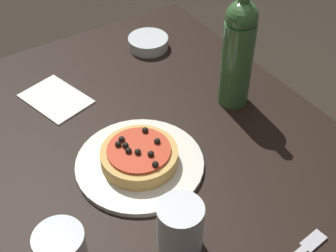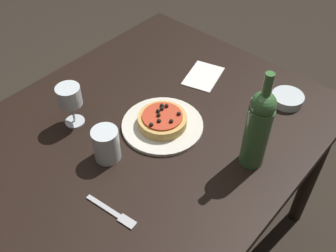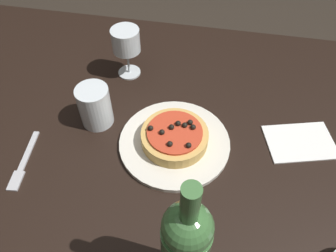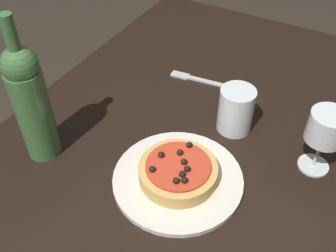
# 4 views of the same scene
# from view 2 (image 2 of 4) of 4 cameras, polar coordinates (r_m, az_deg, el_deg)

# --- Properties ---
(ground_plane) EXTENTS (14.00, 14.00, 0.00)m
(ground_plane) POSITION_cam_2_polar(r_m,az_deg,el_deg) (1.93, -3.63, -17.36)
(ground_plane) COLOR #2D261E
(dining_table) EXTENTS (1.37, 1.01, 0.75)m
(dining_table) POSITION_cam_2_polar(r_m,az_deg,el_deg) (1.38, -4.87, -4.34)
(dining_table) COLOR black
(dining_table) RESTS_ON ground_plane
(dinner_plate) EXTENTS (0.28, 0.28, 0.01)m
(dinner_plate) POSITION_cam_2_polar(r_m,az_deg,el_deg) (1.35, -0.81, 0.13)
(dinner_plate) COLOR silver
(dinner_plate) RESTS_ON dining_table
(pizza) EXTENTS (0.17, 0.17, 0.05)m
(pizza) POSITION_cam_2_polar(r_m,az_deg,el_deg) (1.33, -0.82, 0.91)
(pizza) COLOR tan
(pizza) RESTS_ON dinner_plate
(wine_glass) EXTENTS (0.08, 0.08, 0.15)m
(wine_glass) POSITION_cam_2_polar(r_m,az_deg,el_deg) (1.33, -14.12, 4.07)
(wine_glass) COLOR silver
(wine_glass) RESTS_ON dining_table
(wine_bottle) EXTENTS (0.08, 0.08, 0.34)m
(wine_bottle) POSITION_cam_2_polar(r_m,az_deg,el_deg) (1.17, 12.93, -0.24)
(wine_bottle) COLOR #3D6B38
(wine_bottle) RESTS_ON dining_table
(water_cup) EXTENTS (0.08, 0.08, 0.11)m
(water_cup) POSITION_cam_2_polar(r_m,az_deg,el_deg) (1.23, -8.96, -2.66)
(water_cup) COLOR silver
(water_cup) RESTS_ON dining_table
(side_bowl) EXTENTS (0.12, 0.12, 0.03)m
(side_bowl) POSITION_cam_2_polar(r_m,az_deg,el_deg) (1.50, 16.93, 3.82)
(side_bowl) COLOR silver
(side_bowl) RESTS_ON dining_table
(fork) EXTENTS (0.04, 0.17, 0.00)m
(fork) POSITION_cam_2_polar(r_m,az_deg,el_deg) (1.14, -7.88, -12.40)
(fork) COLOR #B7B7BC
(fork) RESTS_ON dining_table
(paper_napkin) EXTENTS (0.20, 0.16, 0.00)m
(paper_napkin) POSITION_cam_2_polar(r_m,az_deg,el_deg) (1.57, 5.15, 7.23)
(paper_napkin) COLOR white
(paper_napkin) RESTS_ON dining_table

